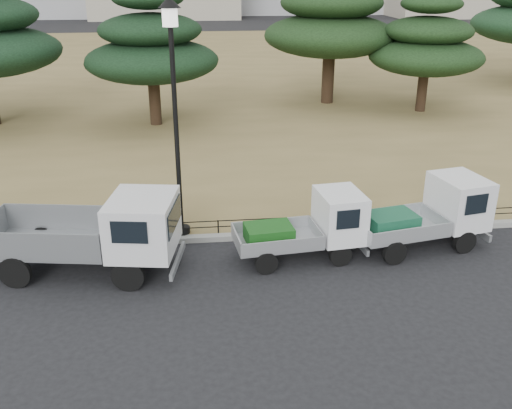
{
  "coord_description": "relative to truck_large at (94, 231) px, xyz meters",
  "views": [
    {
      "loc": [
        -1.56,
        -12.0,
        7.17
      ],
      "look_at": [
        0.0,
        2.0,
        1.3
      ],
      "focal_mm": 40.0,
      "sensor_mm": 36.0,
      "label": 1
    }
  ],
  "objects": [
    {
      "name": "ground",
      "position": [
        4.14,
        -1.14,
        -1.13
      ],
      "size": [
        220.0,
        220.0,
        0.0
      ],
      "primitive_type": "plane",
      "color": "black"
    },
    {
      "name": "lawn",
      "position": [
        4.14,
        29.46,
        -1.06
      ],
      "size": [
        120.0,
        56.0,
        0.15
      ],
      "primitive_type": "cube",
      "color": "olive",
      "rests_on": "ground"
    },
    {
      "name": "curb",
      "position": [
        4.14,
        1.46,
        -1.05
      ],
      "size": [
        120.0,
        0.25,
        0.16
      ],
      "primitive_type": "cube",
      "color": "gray",
      "rests_on": "ground"
    },
    {
      "name": "truck_large",
      "position": [
        0.0,
        0.0,
        0.0
      ],
      "size": [
        4.91,
        2.55,
        2.04
      ],
      "rotation": [
        0.0,
        0.0,
        -0.16
      ],
      "color": "black",
      "rests_on": "ground"
    },
    {
      "name": "truck_kei_front",
      "position": [
        5.48,
        0.19,
        -0.25
      ],
      "size": [
        3.47,
        1.77,
        1.77
      ],
      "rotation": [
        0.0,
        0.0,
        0.11
      ],
      "color": "black",
      "rests_on": "ground"
    },
    {
      "name": "truck_kei_rear",
      "position": [
        8.87,
        0.52,
        -0.19
      ],
      "size": [
        3.85,
        2.19,
        1.9
      ],
      "rotation": [
        0.0,
        0.0,
        0.2
      ],
      "color": "black",
      "rests_on": "ground"
    },
    {
      "name": "street_lamp",
      "position": [
        2.1,
        1.76,
        3.33
      ],
      "size": [
        0.57,
        0.57,
        6.38
      ],
      "color": "black",
      "rests_on": "lawn"
    },
    {
      "name": "pipe_fence",
      "position": [
        4.14,
        1.61,
        -0.7
      ],
      "size": [
        38.0,
        0.04,
        0.4
      ],
      "color": "black",
      "rests_on": "lawn"
    },
    {
      "name": "pine_center_left",
      "position": [
        0.77,
        14.24,
        2.65
      ],
      "size": [
        6.2,
        6.2,
        6.3
      ],
      "color": "black",
      "rests_on": "lawn"
    },
    {
      "name": "pine_center_right",
      "position": [
        10.07,
        18.02,
        3.4
      ],
      "size": [
        7.14,
        7.14,
        7.57
      ],
      "color": "black",
      "rests_on": "lawn"
    },
    {
      "name": "pine_east_near",
      "position": [
        14.52,
        15.49,
        2.4
      ],
      "size": [
        5.8,
        5.8,
        5.86
      ],
      "color": "black",
      "rests_on": "lawn"
    }
  ]
}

